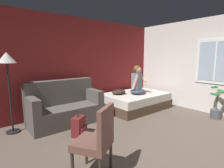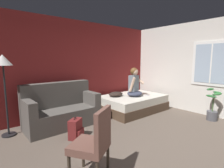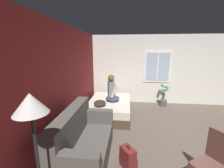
% 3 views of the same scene
% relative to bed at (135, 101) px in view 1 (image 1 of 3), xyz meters
% --- Properties ---
extents(ground_plane, '(40.00, 40.00, 0.00)m').
position_rel_bed_xyz_m(ground_plane, '(-1.53, -2.14, -0.24)').
color(ground_plane, brown).
extents(wall_back_accent, '(10.68, 0.16, 2.70)m').
position_rel_bed_xyz_m(wall_back_accent, '(-1.53, 0.91, 1.11)').
color(wall_back_accent, maroon).
rests_on(wall_back_accent, ground).
extents(bed, '(1.99, 1.38, 0.48)m').
position_rel_bed_xyz_m(bed, '(0.00, 0.00, 0.00)').
color(bed, '#4C3828').
rests_on(bed, ground).
extents(couch, '(1.70, 0.82, 1.04)m').
position_rel_bed_xyz_m(couch, '(-2.24, 0.23, 0.16)').
color(couch, '#514C47').
rests_on(couch, ground).
extents(side_chair, '(0.63, 0.63, 0.98)m').
position_rel_bed_xyz_m(side_chair, '(-2.71, -1.88, 0.30)').
color(side_chair, '#382D23').
rests_on(side_chair, ground).
extents(person_seated, '(0.62, 0.57, 0.88)m').
position_rel_bed_xyz_m(person_seated, '(-0.00, -0.08, 0.60)').
color(person_seated, '#383D51').
rests_on(person_seated, bed).
extents(backpack, '(0.35, 0.34, 0.46)m').
position_rel_bed_xyz_m(backpack, '(-2.32, -0.63, -0.04)').
color(backpack, maroon).
rests_on(backpack, ground).
extents(throw_pillow, '(0.51, 0.40, 0.14)m').
position_rel_bed_xyz_m(throw_pillow, '(-0.48, 0.24, 0.31)').
color(throw_pillow, '#2D231E').
rests_on(throw_pillow, bed).
extents(cell_phone, '(0.11, 0.16, 0.01)m').
position_rel_bed_xyz_m(cell_phone, '(0.35, -0.29, 0.25)').
color(cell_phone, '#B7B7BC').
rests_on(cell_phone, bed).
extents(floor_lamp, '(0.36, 0.36, 1.70)m').
position_rel_bed_xyz_m(floor_lamp, '(-3.35, 0.41, 1.19)').
color(floor_lamp, black).
rests_on(floor_lamp, ground).
extents(potted_plant, '(0.39, 0.37, 0.85)m').
position_rel_bed_xyz_m(potted_plant, '(0.98, -1.98, 0.07)').
color(potted_plant, '#4C4C51').
rests_on(potted_plant, ground).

